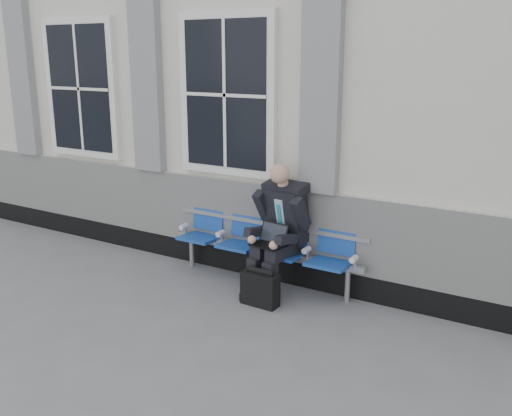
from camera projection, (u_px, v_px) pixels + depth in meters
The scene contains 5 objects.
ground at pixel (132, 304), 6.44m from camera, with size 70.00×70.00×0.00m, color slate.
station_building at pixel (281, 88), 8.73m from camera, with size 14.40×4.40×4.49m.
bench at pixel (265, 240), 6.91m from camera, with size 2.60×0.47×0.91m.
businessman at pixel (280, 225), 6.58m from camera, with size 0.67×0.90×1.54m.
briefcase at pixel (260, 288), 6.36m from camera, with size 0.43×0.19×0.44m.
Camera 1 is at (4.26, -4.35, 2.73)m, focal length 40.00 mm.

